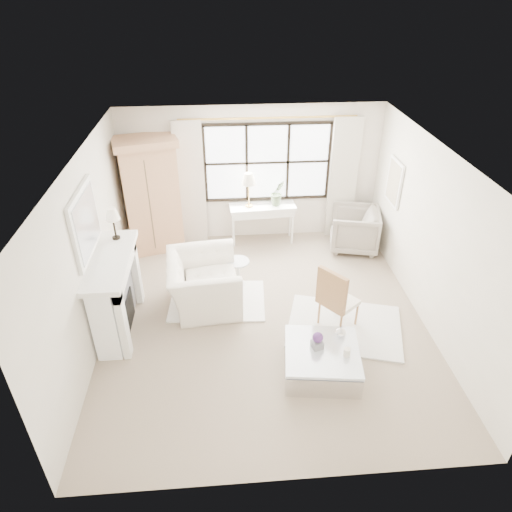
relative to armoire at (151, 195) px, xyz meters
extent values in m
plane|color=tan|center=(1.94, -2.40, -1.14)|extent=(5.50, 5.50, 0.00)
plane|color=white|center=(1.94, -2.40, 1.56)|extent=(5.50, 5.50, 0.00)
plane|color=white|center=(1.94, 0.35, 0.21)|extent=(5.00, 0.00, 5.00)
plane|color=white|center=(1.94, -5.15, 0.21)|extent=(5.00, 0.00, 5.00)
plane|color=beige|center=(-0.56, -2.40, 0.21)|extent=(0.00, 5.50, 5.50)
plane|color=white|center=(4.44, -2.40, 0.21)|extent=(0.00, 5.50, 5.50)
cube|color=white|center=(2.24, 0.33, 0.46)|extent=(2.40, 0.02, 1.50)
cylinder|color=#B48A3E|center=(2.24, 0.27, 1.33)|extent=(3.30, 0.04, 0.04)
cube|color=beige|center=(0.74, 0.25, 0.10)|extent=(0.55, 0.10, 2.47)
cube|color=beige|center=(3.74, 0.25, 0.10)|extent=(0.55, 0.10, 2.47)
cube|color=white|center=(-0.35, -2.40, -0.55)|extent=(0.34, 1.50, 1.18)
cube|color=#ABABB2|center=(-0.18, -2.40, -0.61)|extent=(0.03, 1.22, 0.97)
cube|color=black|center=(-0.17, -2.40, -0.82)|extent=(0.06, 0.52, 0.50)
cube|color=white|center=(-0.31, -2.40, 0.08)|extent=(0.58, 1.66, 0.08)
cube|color=white|center=(-0.53, -2.40, 0.70)|extent=(0.05, 1.15, 0.95)
cube|color=silver|center=(-0.50, -2.40, 0.70)|extent=(0.02, 1.00, 0.80)
cube|color=white|center=(4.41, -0.70, 0.41)|extent=(0.04, 0.62, 0.82)
cube|color=beige|center=(4.39, -0.70, 0.41)|extent=(0.01, 0.52, 0.72)
cylinder|color=black|center=(-0.31, -1.83, 0.14)|extent=(0.12, 0.12, 0.03)
cylinder|color=black|center=(-0.31, -1.83, 0.30)|extent=(0.03, 0.03, 0.30)
cone|color=beige|center=(-0.31, -1.83, 0.54)|extent=(0.22, 0.22, 0.18)
cube|color=tan|center=(0.00, 0.00, -0.09)|extent=(1.12, 0.83, 2.10)
cube|color=tan|center=(0.00, 0.00, 1.03)|extent=(1.26, 0.96, 0.14)
cube|color=white|center=(2.13, 0.09, -0.46)|extent=(1.27, 0.49, 0.14)
cube|color=white|center=(2.13, 0.09, -0.37)|extent=(1.33, 0.54, 0.06)
cylinder|color=#B3883E|center=(1.86, 0.08, -0.32)|extent=(0.14, 0.14, 0.03)
cylinder|color=#B3883E|center=(1.86, 0.08, -0.08)|extent=(0.02, 0.02, 0.46)
cone|color=beige|center=(1.86, 0.08, 0.24)|extent=(0.28, 0.28, 0.22)
imported|color=#546A47|center=(2.42, 0.09, -0.08)|extent=(0.33, 0.28, 0.52)
cylinder|color=silver|center=(1.56, -1.44, -1.12)|extent=(0.26, 0.26, 0.03)
cylinder|color=silver|center=(1.56, -1.44, -0.89)|extent=(0.06, 0.06, 0.44)
cylinder|color=silver|center=(1.56, -1.44, -0.65)|extent=(0.40, 0.40, 0.03)
cube|color=white|center=(1.19, -1.89, -1.13)|extent=(1.64, 1.21, 0.03)
cube|color=white|center=(3.16, -2.71, -1.12)|extent=(2.01, 1.72, 0.03)
imported|color=white|center=(0.98, -1.93, -0.72)|extent=(1.24, 1.39, 0.84)
imported|color=gray|center=(3.91, -0.34, -0.72)|extent=(1.10, 1.08, 0.83)
cube|color=white|center=(3.05, -2.65, -0.68)|extent=(0.66, 0.66, 0.07)
cube|color=#B07A49|center=(2.87, -2.79, -0.36)|extent=(0.34, 0.41, 0.60)
cube|color=silver|center=(2.61, -3.58, -0.98)|extent=(1.12, 1.12, 0.32)
cube|color=silver|center=(2.61, -3.58, -0.78)|extent=(1.12, 1.12, 0.04)
cube|color=slate|center=(2.54, -3.52, -0.71)|extent=(0.17, 0.17, 0.11)
sphere|color=#522A6B|center=(2.54, -3.52, -0.58)|extent=(0.15, 0.15, 0.15)
cylinder|color=silver|center=(2.91, -3.71, -0.70)|extent=(0.09, 0.09, 0.12)
imported|color=silver|center=(2.91, -3.32, -0.68)|extent=(0.18, 0.18, 0.17)
camera|label=1|loc=(1.34, -8.05, 3.60)|focal=32.00mm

